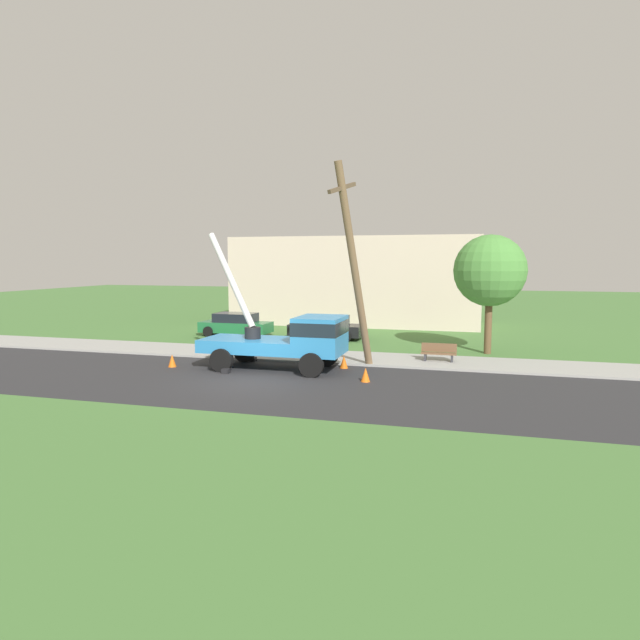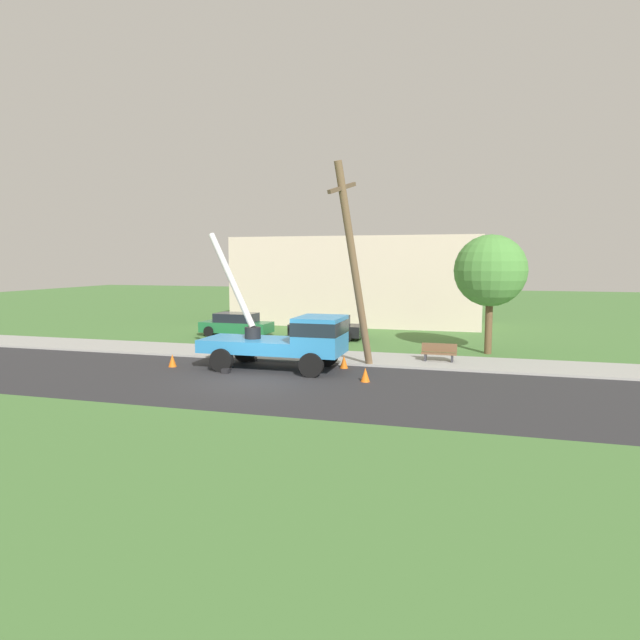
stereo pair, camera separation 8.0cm
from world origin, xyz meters
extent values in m
plane|color=#477538|center=(0.00, 12.00, 0.00)|extent=(120.00, 120.00, 0.00)
cube|color=#2B2B2D|center=(0.00, 0.00, 0.00)|extent=(80.00, 8.50, 0.01)
cube|color=#9E9E99|center=(0.00, 5.96, 0.05)|extent=(80.00, 3.42, 0.10)
cube|color=#2D84C6|center=(-1.01, 2.65, 1.02)|extent=(4.31, 2.41, 0.55)
cube|color=#2D84C6|center=(2.09, 2.65, 1.55)|extent=(1.91, 2.40, 1.60)
cube|color=#19232D|center=(2.09, 2.65, 1.90)|extent=(1.93, 2.42, 0.56)
cylinder|color=black|center=(-0.99, 2.65, 1.55)|extent=(0.70, 0.70, 0.50)
cylinder|color=silver|center=(-2.26, 3.31, 3.85)|extent=(2.88, 1.66, 4.26)
cube|color=black|center=(-1.61, 1.21, 0.10)|extent=(0.30, 0.30, 0.20)
cube|color=black|center=(-1.60, 4.11, 0.10)|extent=(0.30, 0.30, 0.20)
cylinder|color=black|center=(2.05, 1.45, 0.50)|extent=(1.00, 0.30, 1.00)
cylinder|color=black|center=(2.05, 3.85, 0.50)|extent=(1.00, 0.30, 1.00)
cylinder|color=black|center=(-1.92, 1.46, 0.50)|extent=(1.00, 0.30, 1.00)
cylinder|color=black|center=(-1.92, 3.86, 0.50)|extent=(1.00, 0.30, 1.00)
cylinder|color=brown|center=(3.38, 3.42, 4.33)|extent=(1.35, 2.67, 8.75)
cube|color=brown|center=(3.03, 2.56, 7.62)|extent=(0.82, 1.70, 0.64)
cone|color=orange|center=(4.32, 1.22, 0.28)|extent=(0.36, 0.36, 0.56)
cone|color=orange|center=(-4.52, 1.87, 0.28)|extent=(0.36, 0.36, 0.56)
cone|color=orange|center=(2.88, 3.65, 0.28)|extent=(0.36, 0.36, 0.56)
cube|color=#1E6638|center=(-6.06, 12.05, 0.55)|extent=(4.45, 1.91, 0.65)
cube|color=black|center=(-6.06, 12.05, 1.15)|extent=(2.51, 1.72, 0.55)
cylinder|color=black|center=(-4.63, 11.12, 0.32)|extent=(0.64, 0.22, 0.64)
cylinder|color=black|center=(-4.58, 12.92, 0.32)|extent=(0.64, 0.22, 0.64)
cylinder|color=black|center=(-7.53, 11.19, 0.32)|extent=(0.64, 0.22, 0.64)
cylinder|color=black|center=(-7.49, 12.99, 0.32)|extent=(0.64, 0.22, 0.64)
cube|color=black|center=(-0.22, 12.23, 0.55)|extent=(4.45, 1.92, 0.65)
cube|color=black|center=(-0.22, 12.23, 1.15)|extent=(2.51, 1.72, 0.55)
cylinder|color=black|center=(1.21, 11.29, 0.32)|extent=(0.64, 0.22, 0.64)
cylinder|color=black|center=(1.25, 13.09, 0.32)|extent=(0.64, 0.22, 0.64)
cylinder|color=black|center=(-1.70, 11.37, 0.32)|extent=(0.64, 0.22, 0.64)
cylinder|color=black|center=(-1.65, 13.17, 0.32)|extent=(0.64, 0.22, 0.64)
cube|color=brown|center=(6.80, 5.96, 0.45)|extent=(1.60, 0.44, 0.06)
cube|color=brown|center=(6.80, 6.16, 0.70)|extent=(1.60, 0.06, 0.40)
cube|color=#333338|center=(6.20, 5.96, 0.23)|extent=(0.10, 0.40, 0.45)
cube|color=#333338|center=(7.40, 5.96, 0.23)|extent=(0.10, 0.40, 0.45)
cylinder|color=brown|center=(9.02, 9.33, 1.96)|extent=(0.36, 0.36, 3.92)
sphere|color=#4C8C3D|center=(9.02, 9.33, 4.20)|extent=(3.58, 3.58, 3.58)
cube|color=beige|center=(-0.23, 20.81, 3.20)|extent=(18.00, 6.00, 6.40)
camera|label=1|loc=(8.33, -19.59, 4.71)|focal=31.02mm
camera|label=2|loc=(8.41, -19.57, 4.71)|focal=31.02mm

